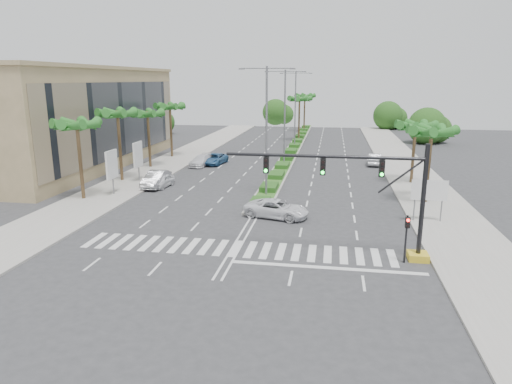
% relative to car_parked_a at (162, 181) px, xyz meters
% --- Properties ---
extents(ground, '(160.00, 160.00, 0.00)m').
position_rel_car_parked_a_xyz_m(ground, '(11.20, -16.08, -0.65)').
color(ground, '#333335').
rests_on(ground, ground).
extents(footpath_right, '(6.00, 120.00, 0.15)m').
position_rel_car_parked_a_xyz_m(footpath_right, '(26.40, 3.92, -0.57)').
color(footpath_right, gray).
rests_on(footpath_right, ground).
extents(footpath_left, '(6.00, 120.00, 0.15)m').
position_rel_car_parked_a_xyz_m(footpath_left, '(-4.00, 3.92, -0.57)').
color(footpath_left, gray).
rests_on(footpath_left, ground).
extents(median, '(2.20, 75.00, 0.20)m').
position_rel_car_parked_a_xyz_m(median, '(11.20, 28.92, -0.55)').
color(median, gray).
rests_on(median, ground).
extents(median_grass, '(1.80, 75.00, 0.04)m').
position_rel_car_parked_a_xyz_m(median_grass, '(11.20, 28.92, -0.43)').
color(median_grass, '#255E20').
rests_on(median_grass, median).
extents(building, '(12.00, 36.00, 12.00)m').
position_rel_car_parked_a_xyz_m(building, '(-14.80, 9.92, 5.35)').
color(building, tan).
rests_on(building, ground).
extents(signal_gantry, '(12.60, 1.20, 7.20)m').
position_rel_car_parked_a_xyz_m(signal_gantry, '(20.47, -16.08, 2.81)').
color(signal_gantry, gold).
rests_on(signal_gantry, ground).
extents(pedestrian_signal, '(0.28, 0.36, 3.00)m').
position_rel_car_parked_a_xyz_m(pedestrian_signal, '(21.80, -16.76, 1.40)').
color(pedestrian_signal, black).
rests_on(pedestrian_signal, ground).
extents(direction_sign, '(2.70, 0.11, 3.40)m').
position_rel_car_parked_a_xyz_m(direction_sign, '(24.70, -8.09, 1.81)').
color(direction_sign, slate).
rests_on(direction_sign, ground).
extents(billboard_near, '(0.18, 2.10, 4.35)m').
position_rel_car_parked_a_xyz_m(billboard_near, '(-3.30, -4.08, 2.32)').
color(billboard_near, slate).
rests_on(billboard_near, ground).
extents(billboard_far, '(0.18, 2.10, 4.35)m').
position_rel_car_parked_a_xyz_m(billboard_far, '(-3.30, 1.92, 2.32)').
color(billboard_far, slate).
rests_on(billboard_far, ground).
extents(palm_left_near, '(4.57, 4.68, 7.55)m').
position_rel_car_parked_a_xyz_m(palm_left_near, '(-5.30, -6.08, 6.04)').
color(palm_left_near, brown).
rests_on(palm_left_near, ground).
extents(palm_left_mid, '(4.57, 4.68, 7.95)m').
position_rel_car_parked_a_xyz_m(palm_left_mid, '(-5.30, 1.92, 6.43)').
color(palm_left_mid, brown).
rests_on(palm_left_mid, ground).
extents(palm_left_far, '(4.57, 4.68, 7.35)m').
position_rel_car_parked_a_xyz_m(palm_left_far, '(-5.30, 9.92, 5.85)').
color(palm_left_far, brown).
rests_on(palm_left_far, ground).
extents(palm_left_end, '(4.57, 4.68, 7.75)m').
position_rel_car_parked_a_xyz_m(palm_left_end, '(-5.30, 17.92, 6.24)').
color(palm_left_end, brown).
rests_on(palm_left_end, ground).
extents(palm_right_near, '(4.57, 4.68, 7.05)m').
position_rel_car_parked_a_xyz_m(palm_right_near, '(25.70, -2.08, 5.56)').
color(palm_right_near, brown).
rests_on(palm_right_near, ground).
extents(palm_right_far, '(4.57, 4.68, 6.75)m').
position_rel_car_parked_a_xyz_m(palm_right_far, '(25.70, 5.92, 5.27)').
color(palm_right_far, brown).
rests_on(palm_right_far, ground).
extents(palm_median_a, '(4.57, 4.68, 8.05)m').
position_rel_car_parked_a_xyz_m(palm_median_a, '(11.20, 38.92, 6.53)').
color(palm_median_a, brown).
rests_on(palm_median_a, ground).
extents(palm_median_b, '(4.57, 4.68, 8.05)m').
position_rel_car_parked_a_xyz_m(palm_median_b, '(11.20, 53.92, 6.53)').
color(palm_median_b, brown).
rests_on(palm_median_b, ground).
extents(streetlight_near, '(5.10, 0.25, 12.00)m').
position_rel_car_parked_a_xyz_m(streetlight_near, '(11.20, -2.08, 6.16)').
color(streetlight_near, slate).
rests_on(streetlight_near, ground).
extents(streetlight_mid, '(5.10, 0.25, 12.00)m').
position_rel_car_parked_a_xyz_m(streetlight_mid, '(11.20, 13.92, 6.16)').
color(streetlight_mid, slate).
rests_on(streetlight_mid, ground).
extents(streetlight_far, '(5.10, 0.25, 12.00)m').
position_rel_car_parked_a_xyz_m(streetlight_far, '(11.20, 29.92, 6.16)').
color(streetlight_far, slate).
rests_on(streetlight_far, ground).
extents(car_parked_a, '(1.88, 3.92, 1.29)m').
position_rel_car_parked_a_xyz_m(car_parked_a, '(0.00, 0.00, 0.00)').
color(car_parked_a, silver).
rests_on(car_parked_a, ground).
extents(car_parked_b, '(1.81, 5.00, 1.64)m').
position_rel_car_parked_a_xyz_m(car_parked_b, '(-0.60, -0.03, 0.17)').
color(car_parked_b, '#9E9EA2').
rests_on(car_parked_b, ground).
extents(car_parked_c, '(2.89, 5.27, 1.40)m').
position_rel_car_parked_a_xyz_m(car_parked_c, '(2.11, 13.55, 0.05)').
color(car_parked_c, '#2E5F8F').
rests_on(car_parked_c, ground).
extents(car_parked_d, '(2.58, 4.99, 1.38)m').
position_rel_car_parked_a_xyz_m(car_parked_d, '(0.71, 12.14, 0.05)').
color(car_parked_d, silver).
rests_on(car_parked_d, ground).
extents(car_crossing, '(5.60, 3.55, 1.44)m').
position_rel_car_parked_a_xyz_m(car_crossing, '(13.01, -8.64, 0.07)').
color(car_crossing, white).
rests_on(car_crossing, ground).
extents(car_right, '(2.04, 4.72, 1.51)m').
position_rel_car_parked_a_xyz_m(car_right, '(22.76, 16.50, 0.11)').
color(car_right, silver).
rests_on(car_right, ground).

